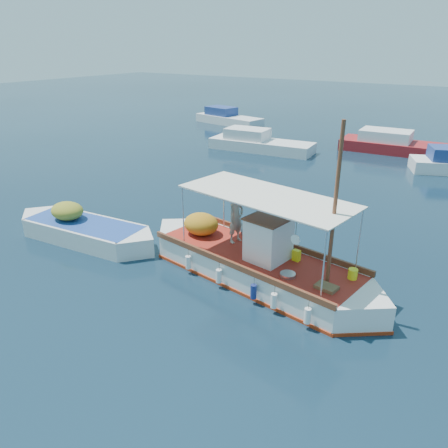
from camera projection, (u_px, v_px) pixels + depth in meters
The scene contains 6 objects.
ground at pixel (251, 267), 16.20m from camera, with size 160.00×160.00×0.00m, color black.
fishing_caique at pixel (254, 263), 15.36m from camera, with size 9.78×3.81×6.04m.
dinghy at pixel (84, 232), 18.34m from camera, with size 7.11×2.43×1.74m.
bg_boat_nw at pixel (258, 144), 33.36m from camera, with size 8.12×3.10×1.80m.
bg_boat_n at pixel (399, 146), 32.64m from camera, with size 9.19×3.24×1.80m.
bg_boat_far_w at pixel (227, 119), 44.19m from camera, with size 7.57×3.55×1.80m.
Camera 1 is at (6.93, -12.57, 7.75)m, focal length 35.00 mm.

